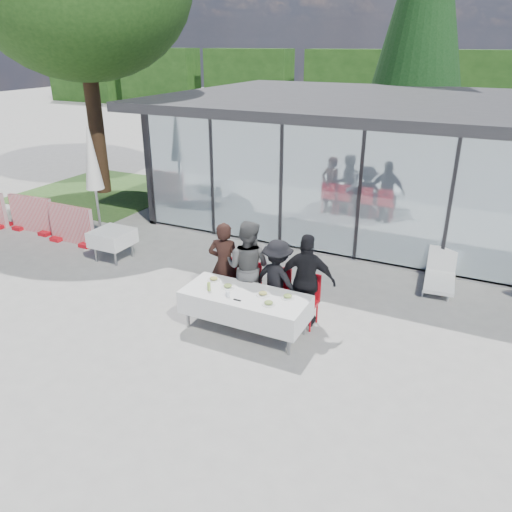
{
  "coord_description": "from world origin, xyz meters",
  "views": [
    {
      "loc": [
        3.74,
        -6.85,
        4.83
      ],
      "look_at": [
        -0.21,
        1.2,
        0.97
      ],
      "focal_mm": 35.0,
      "sensor_mm": 36.0,
      "label": 1
    }
  ],
  "objects_px": {
    "diner_a": "(224,265)",
    "plate_d": "(288,296)",
    "lounger": "(440,274)",
    "conifer_tree": "(425,6)",
    "spare_table_left": "(112,238)",
    "diner_chair_a": "(226,279)",
    "diner_b": "(248,267)",
    "plate_a": "(214,279)",
    "plate_c": "(263,294)",
    "market_umbrella": "(93,167)",
    "diner_chair_c": "(278,291)",
    "plate_extra": "(269,303)",
    "diner_d": "(307,281)",
    "diner_chair_b": "(249,284)",
    "dining_table": "(245,304)",
    "folded_eyeglasses": "(237,300)",
    "diner_c": "(277,280)",
    "juice_bottle": "(209,287)",
    "diner_chair_d": "(307,297)",
    "plate_b": "(228,286)"
  },
  "relations": [
    {
      "from": "plate_a",
      "to": "plate_d",
      "type": "bearing_deg",
      "value": -1.34
    },
    {
      "from": "dining_table",
      "to": "diner_b",
      "type": "distance_m",
      "value": 0.86
    },
    {
      "from": "folded_eyeglasses",
      "to": "plate_extra",
      "type": "bearing_deg",
      "value": 10.62
    },
    {
      "from": "diner_b",
      "to": "plate_a",
      "type": "distance_m",
      "value": 0.69
    },
    {
      "from": "diner_d",
      "to": "conifer_tree",
      "type": "relative_size",
      "value": 0.17
    },
    {
      "from": "plate_c",
      "to": "plate_d",
      "type": "bearing_deg",
      "value": 12.74
    },
    {
      "from": "dining_table",
      "to": "diner_chair_c",
      "type": "bearing_deg",
      "value": 67.84
    },
    {
      "from": "juice_bottle",
      "to": "conifer_tree",
      "type": "bearing_deg",
      "value": 85.63
    },
    {
      "from": "folded_eyeglasses",
      "to": "conifer_tree",
      "type": "bearing_deg",
      "value": 88.36
    },
    {
      "from": "plate_a",
      "to": "diner_chair_d",
      "type": "bearing_deg",
      "value": 17.5
    },
    {
      "from": "spare_table_left",
      "to": "market_umbrella",
      "type": "bearing_deg",
      "value": 146.34
    },
    {
      "from": "market_umbrella",
      "to": "spare_table_left",
      "type": "bearing_deg",
      "value": -33.66
    },
    {
      "from": "conifer_tree",
      "to": "spare_table_left",
      "type": "bearing_deg",
      "value": -112.23
    },
    {
      "from": "plate_d",
      "to": "conifer_tree",
      "type": "height_order",
      "value": "conifer_tree"
    },
    {
      "from": "diner_chair_a",
      "to": "plate_d",
      "type": "distance_m",
      "value": 1.66
    },
    {
      "from": "dining_table",
      "to": "lounger",
      "type": "distance_m",
      "value": 4.56
    },
    {
      "from": "diner_a",
      "to": "diner_d",
      "type": "distance_m",
      "value": 1.7
    },
    {
      "from": "diner_chair_c",
      "to": "plate_extra",
      "type": "xyz_separation_m",
      "value": [
        0.23,
        -0.92,
        0.24
      ]
    },
    {
      "from": "diner_c",
      "to": "plate_b",
      "type": "distance_m",
      "value": 0.94
    },
    {
      "from": "diner_a",
      "to": "diner_chair_a",
      "type": "height_order",
      "value": "diner_a"
    },
    {
      "from": "plate_b",
      "to": "plate_c",
      "type": "distance_m",
      "value": 0.69
    },
    {
      "from": "diner_c",
      "to": "plate_d",
      "type": "distance_m",
      "value": 0.67
    },
    {
      "from": "diner_a",
      "to": "plate_c",
      "type": "height_order",
      "value": "diner_a"
    },
    {
      "from": "market_umbrella",
      "to": "dining_table",
      "type": "bearing_deg",
      "value": -21.97
    },
    {
      "from": "plate_extra",
      "to": "dining_table",
      "type": "bearing_deg",
      "value": 162.25
    },
    {
      "from": "diner_chair_b",
      "to": "plate_d",
      "type": "bearing_deg",
      "value": -28.16
    },
    {
      "from": "diner_b",
      "to": "juice_bottle",
      "type": "bearing_deg",
      "value": 67.83
    },
    {
      "from": "dining_table",
      "to": "plate_c",
      "type": "distance_m",
      "value": 0.4
    },
    {
      "from": "diner_b",
      "to": "diner_a",
      "type": "bearing_deg",
      "value": -2.04
    },
    {
      "from": "plate_a",
      "to": "spare_table_left",
      "type": "relative_size",
      "value": 0.28
    },
    {
      "from": "diner_chair_d",
      "to": "plate_b",
      "type": "bearing_deg",
      "value": -152.25
    },
    {
      "from": "diner_chair_b",
      "to": "plate_c",
      "type": "relative_size",
      "value": 4.11
    },
    {
      "from": "lounger",
      "to": "conifer_tree",
      "type": "xyz_separation_m",
      "value": [
        -2.53,
        9.44,
        5.73
      ]
    },
    {
      "from": "dining_table",
      "to": "spare_table_left",
      "type": "xyz_separation_m",
      "value": [
        -4.31,
        1.49,
        0.02
      ]
    },
    {
      "from": "diner_a",
      "to": "lounger",
      "type": "height_order",
      "value": "diner_a"
    },
    {
      "from": "diner_chair_d",
      "to": "plate_d",
      "type": "height_order",
      "value": "diner_chair_d"
    },
    {
      "from": "diner_chair_c",
      "to": "plate_c",
      "type": "relative_size",
      "value": 4.11
    },
    {
      "from": "diner_chair_b",
      "to": "lounger",
      "type": "bearing_deg",
      "value": 40.62
    },
    {
      "from": "plate_a",
      "to": "plate_c",
      "type": "xyz_separation_m",
      "value": [
        1.08,
        -0.13,
        0.0
      ]
    },
    {
      "from": "diner_a",
      "to": "plate_d",
      "type": "height_order",
      "value": "diner_a"
    },
    {
      "from": "plate_d",
      "to": "conifer_tree",
      "type": "relative_size",
      "value": 0.02
    },
    {
      "from": "diner_chair_a",
      "to": "plate_a",
      "type": "xyz_separation_m",
      "value": [
        0.04,
        -0.52,
        0.24
      ]
    },
    {
      "from": "diner_chair_c",
      "to": "lounger",
      "type": "relative_size",
      "value": 0.71
    },
    {
      "from": "plate_c",
      "to": "folded_eyeglasses",
      "type": "bearing_deg",
      "value": -130.21
    },
    {
      "from": "plate_c",
      "to": "conifer_tree",
      "type": "relative_size",
      "value": 0.02
    },
    {
      "from": "diner_c",
      "to": "spare_table_left",
      "type": "height_order",
      "value": "diner_c"
    },
    {
      "from": "diner_chair_a",
      "to": "market_umbrella",
      "type": "distance_m",
      "value": 4.9
    },
    {
      "from": "plate_c",
      "to": "lounger",
      "type": "height_order",
      "value": "plate_c"
    },
    {
      "from": "diner_c",
      "to": "plate_extra",
      "type": "height_order",
      "value": "diner_c"
    },
    {
      "from": "diner_c",
      "to": "plate_d",
      "type": "relative_size",
      "value": 6.57
    }
  ]
}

